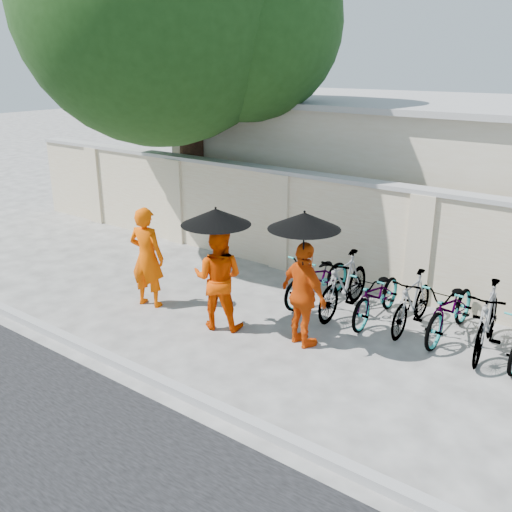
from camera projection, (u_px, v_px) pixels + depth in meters
The scene contains 16 objects.
ground at pixel (222, 333), 9.21m from camera, with size 80.00×80.00×0.00m, color #B3B1AC.
kerb at pixel (142, 374), 7.91m from camera, with size 40.00×0.16×0.12m, color #9D9D9D.
compound_wall at pixel (371, 238), 10.72m from camera, with size 20.00×0.30×2.00m, color beige.
building_behind at pixel (489, 181), 12.82m from camera, with size 14.00×6.00×3.20m, color beige.
shade_tree at pixel (175, 13), 11.87m from camera, with size 6.70×6.20×8.20m.
monk_left at pixel (147, 257), 9.99m from camera, with size 0.66×0.43×1.80m, color #F35200.
monk_center at pixel (218, 278), 9.17m from camera, with size 0.83×0.65×1.71m, color #E14000.
parasol_center at pixel (216, 217), 8.74m from camera, with size 1.09×1.09×1.06m.
monk_right at pixel (304, 295), 8.58m from camera, with size 0.97×0.40×1.66m, color #D84508.
parasol_right at pixel (304, 221), 8.12m from camera, with size 1.06×1.06×1.19m.
bike_0 at pixel (318, 278), 10.26m from camera, with size 0.61×1.76×0.92m, color #8F8E9E.
bike_1 at pixel (344, 284), 9.80m from camera, with size 0.50×1.78×1.07m, color #8F8E9E.
bike_2 at pixel (377, 295), 9.53m from camera, with size 0.60×1.72×0.90m, color #8F8E9E.
bike_3 at pixel (412, 302), 9.20m from camera, with size 0.45×1.59×0.95m, color #8F8E9E.
bike_4 at pixel (451, 309), 8.95m from camera, with size 0.63×1.81×0.95m, color #8F8E9E.
bike_5 at pixel (487, 320), 8.45m from camera, with size 0.50×1.78×1.07m, color #8F8E9E.
Camera 1 is at (5.45, -6.28, 4.19)m, focal length 40.00 mm.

